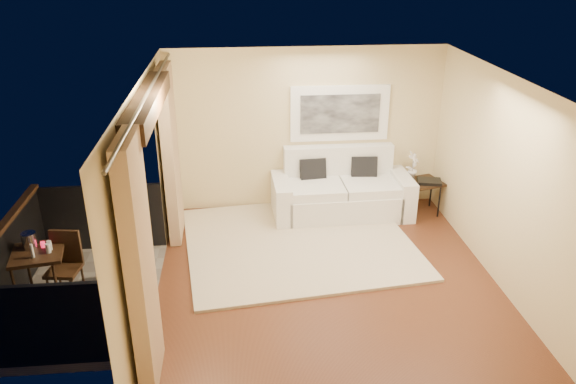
{
  "coord_description": "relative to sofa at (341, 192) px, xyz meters",
  "views": [
    {
      "loc": [
        -1.14,
        -6.29,
        4.16
      ],
      "look_at": [
        -0.47,
        0.68,
        1.05
      ],
      "focal_mm": 35.0,
      "sensor_mm": 36.0,
      "label": 1
    }
  ],
  "objects": [
    {
      "name": "room_shell",
      "position": [
        -2.68,
        -2.1,
        2.13
      ],
      "size": [
        5.0,
        6.4,
        5.0
      ],
      "color": "white",
      "rests_on": "ground"
    },
    {
      "name": "vase",
      "position": [
        -4.18,
        -2.29,
        0.41
      ],
      "size": [
        0.04,
        0.04,
        0.18
      ],
      "primitive_type": "cylinder",
      "color": "silver",
      "rests_on": "bistro_table"
    },
    {
      "name": "ice_bucket",
      "position": [
        -4.29,
        -2.03,
        0.42
      ],
      "size": [
        0.18,
        0.18,
        0.2
      ],
      "primitive_type": "cylinder",
      "color": "white",
      "rests_on": "bistro_table"
    },
    {
      "name": "side_table",
      "position": [
        1.38,
        -0.1,
        0.12
      ],
      "size": [
        0.63,
        0.63,
        0.56
      ],
      "rotation": [
        0.0,
        0.0,
        0.27
      ],
      "color": "black",
      "rests_on": "floor"
    },
    {
      "name": "balcony_chair_far",
      "position": [
        -3.34,
        -1.99,
        0.14
      ],
      "size": [
        0.48,
        0.48,
        0.91
      ],
      "rotation": [
        0.0,
        0.0,
        3.39
      ],
      "color": "black",
      "rests_on": "balcony"
    },
    {
      "name": "balcony",
      "position": [
        -3.85,
        -2.1,
        -0.21
      ],
      "size": [
        1.81,
        2.6,
        1.17
      ],
      "color": "#605B56",
      "rests_on": "ground"
    },
    {
      "name": "tray",
      "position": [
        1.43,
        -0.18,
        0.2
      ],
      "size": [
        0.43,
        0.36,
        0.05
      ],
      "primitive_type": "cube",
      "rotation": [
        0.0,
        0.0,
        -0.23
      ],
      "color": "black",
      "rests_on": "side_table"
    },
    {
      "name": "rug",
      "position": [
        -0.81,
        -1.0,
        -0.36
      ],
      "size": [
        3.64,
        3.27,
        0.04
      ],
      "primitive_type": "cube",
      "rotation": [
        0.0,
        0.0,
        0.12
      ],
      "color": "beige",
      "rests_on": "floor"
    },
    {
      "name": "orchid",
      "position": [
        1.2,
        0.04,
        0.41
      ],
      "size": [
        0.29,
        0.3,
        0.47
      ],
      "primitive_type": "imported",
      "rotation": [
        0.0,
        0.0,
        0.81
      ],
      "color": "white",
      "rests_on": "side_table"
    },
    {
      "name": "sofa",
      "position": [
        0.0,
        0.0,
        0.0
      ],
      "size": [
        2.29,
        1.03,
        1.09
      ],
      "rotation": [
        0.0,
        0.0,
        0.02
      ],
      "color": "white",
      "rests_on": "floor"
    },
    {
      "name": "bistro_table",
      "position": [
        -4.18,
        -2.16,
        0.24
      ],
      "size": [
        0.69,
        0.69,
        0.71
      ],
      "rotation": [
        0.0,
        0.0,
        0.17
      ],
      "color": "black",
      "rests_on": "balcony"
    },
    {
      "name": "glass_a",
      "position": [
        -4.03,
        -2.19,
        0.38
      ],
      "size": [
        0.06,
        0.06,
        0.12
      ],
      "primitive_type": "cylinder",
      "color": "silver",
      "rests_on": "bistro_table"
    },
    {
      "name": "floor",
      "position": [
        -0.55,
        -2.1,
        -0.39
      ],
      "size": [
        5.0,
        5.0,
        0.0
      ],
      "primitive_type": "plane",
      "color": "#5B2F1A",
      "rests_on": "ground"
    },
    {
      "name": "artwork",
      "position": [
        0.0,
        0.36,
        1.23
      ],
      "size": [
        1.62,
        0.07,
        0.92
      ],
      "color": "white",
      "rests_on": "room_shell"
    },
    {
      "name": "balcony_chair_near",
      "position": [
        -3.9,
        -2.04,
        0.12
      ],
      "size": [
        0.43,
        0.44,
        0.89
      ],
      "rotation": [
        0.0,
        0.0,
        -0.14
      ],
      "color": "black",
      "rests_on": "balcony"
    },
    {
      "name": "candle",
      "position": [
        -4.13,
        -2.04,
        0.36
      ],
      "size": [
        0.06,
        0.06,
        0.07
      ],
      "primitive_type": "cylinder",
      "color": "red",
      "rests_on": "bistro_table"
    },
    {
      "name": "glass_b",
      "position": [
        -4.03,
        -2.12,
        0.38
      ],
      "size": [
        0.06,
        0.06,
        0.12
      ],
      "primitive_type": "cylinder",
      "color": "silver",
      "rests_on": "bistro_table"
    },
    {
      "name": "curtains",
      "position": [
        -2.66,
        -2.1,
        0.95
      ],
      "size": [
        0.16,
        4.8,
        2.64
      ],
      "color": "tan",
      "rests_on": "ground"
    }
  ]
}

